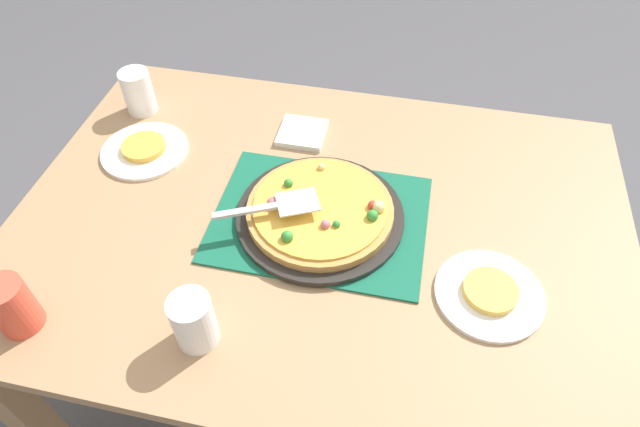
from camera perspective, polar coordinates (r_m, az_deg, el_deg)
ground_plane at (r=1.86m, az=-0.00°, el=-16.03°), size 8.00×8.00×0.00m
dining_table at (r=1.31m, az=-0.00°, el=-3.76°), size 1.40×1.00×0.75m
placemat at (r=1.23m, az=-0.00°, el=-0.53°), size 0.48×0.36×0.01m
pizza_pan at (r=1.22m, az=-0.00°, el=-0.22°), size 0.38×0.38×0.01m
pizza at (r=1.21m, az=0.04°, el=0.40°), size 0.33×0.33×0.05m
plate_near_left at (r=1.46m, az=-18.02°, el=6.34°), size 0.22×0.22×0.01m
plate_far_right at (r=1.15m, az=17.42°, el=-8.16°), size 0.22×0.22×0.01m
served_slice_left at (r=1.45m, az=-18.14°, el=6.72°), size 0.11×0.11×0.02m
served_slice_right at (r=1.14m, az=17.57°, el=-7.80°), size 0.11×0.11×0.02m
cup_near at (r=1.03m, az=-13.21°, el=-10.99°), size 0.08×0.08×0.12m
cup_far at (r=1.17m, az=-29.76°, el=-8.48°), size 0.08×0.08×0.12m
cup_corner at (r=1.57m, az=-18.66°, el=12.09°), size 0.08×0.08×0.12m
pizza_server at (r=1.17m, az=-4.68°, el=0.83°), size 0.23×0.14×0.01m
napkin_stack at (r=1.44m, az=-1.89°, el=8.51°), size 0.12×0.12×0.02m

